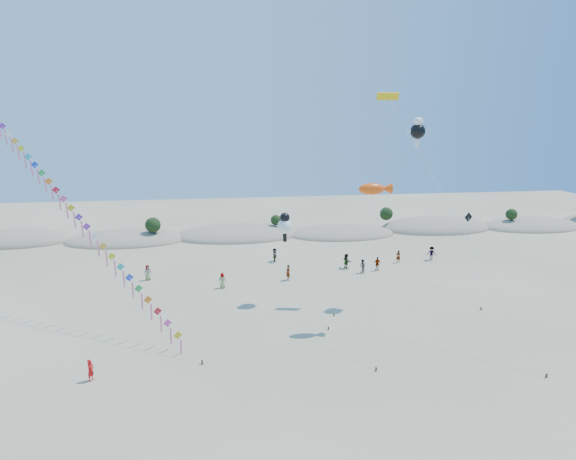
{
  "coord_description": "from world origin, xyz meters",
  "views": [
    {
      "loc": [
        -2.15,
        -25.86,
        17.77
      ],
      "look_at": [
        3.46,
        14.0,
        8.17
      ],
      "focal_mm": 30.0,
      "sensor_mm": 36.0,
      "label": 1
    }
  ],
  "objects_px": {
    "kite_train": "(68,205)",
    "fish_kite": "(375,189)",
    "parafoil_kite": "(391,102)",
    "flyer_foreground": "(91,370)"
  },
  "relations": [
    {
      "from": "parafoil_kite",
      "to": "flyer_foreground",
      "type": "distance_m",
      "value": 34.05
    },
    {
      "from": "fish_kite",
      "to": "flyer_foreground",
      "type": "bearing_deg",
      "value": -162.69
    },
    {
      "from": "kite_train",
      "to": "parafoil_kite",
      "type": "bearing_deg",
      "value": 1.6
    },
    {
      "from": "flyer_foreground",
      "to": "fish_kite",
      "type": "bearing_deg",
      "value": -50.47
    },
    {
      "from": "fish_kite",
      "to": "kite_train",
      "type": "bearing_deg",
      "value": 167.38
    },
    {
      "from": "parafoil_kite",
      "to": "flyer_foreground",
      "type": "bearing_deg",
      "value": -151.94
    },
    {
      "from": "fish_kite",
      "to": "flyer_foreground",
      "type": "relative_size",
      "value": 7.92
    },
    {
      "from": "kite_train",
      "to": "flyer_foreground",
      "type": "height_order",
      "value": "kite_train"
    },
    {
      "from": "kite_train",
      "to": "fish_kite",
      "type": "xyz_separation_m",
      "value": [
        26.15,
        -5.86,
        1.76
      ]
    },
    {
      "from": "kite_train",
      "to": "fish_kite",
      "type": "height_order",
      "value": "kite_train"
    }
  ]
}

